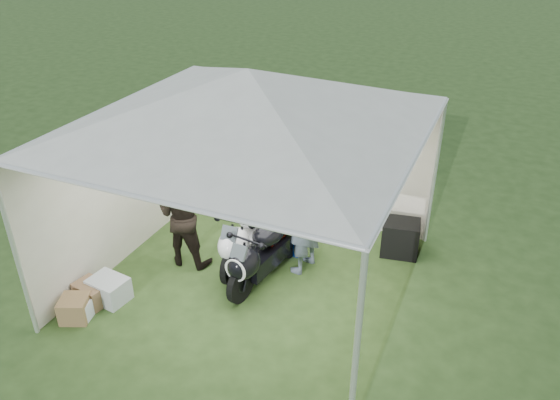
{
  "coord_description": "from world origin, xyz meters",
  "views": [
    {
      "loc": [
        2.8,
        -5.49,
        4.68
      ],
      "look_at": [
        0.25,
        0.35,
        1.17
      ],
      "focal_mm": 35.0,
      "sensor_mm": 36.0,
      "label": 1
    }
  ],
  "objects_px": {
    "paddock_stand": "(293,245)",
    "person_dark_jacket": "(183,214)",
    "equipment_box": "(400,238)",
    "crate_1": "(75,309)",
    "canopy_tent": "(250,103)",
    "motorcycle_black": "(263,251)",
    "person_blue_jacket": "(304,215)",
    "crate_0": "(109,289)",
    "crate_2": "(80,308)",
    "crate_3": "(92,293)",
    "motorcycle_white": "(248,232)"
  },
  "relations": [
    {
      "from": "crate_2",
      "to": "canopy_tent",
      "type": "bearing_deg",
      "value": 42.7
    },
    {
      "from": "motorcycle_black",
      "to": "paddock_stand",
      "type": "distance_m",
      "value": 0.89
    },
    {
      "from": "equipment_box",
      "to": "motorcycle_black",
      "type": "bearing_deg",
      "value": -138.12
    },
    {
      "from": "crate_1",
      "to": "crate_2",
      "type": "bearing_deg",
      "value": 79.49
    },
    {
      "from": "crate_1",
      "to": "crate_3",
      "type": "bearing_deg",
      "value": 93.79
    },
    {
      "from": "paddock_stand",
      "to": "crate_3",
      "type": "xyz_separation_m",
      "value": [
        -1.97,
        -2.13,
        0.02
      ]
    },
    {
      "from": "motorcycle_white",
      "to": "paddock_stand",
      "type": "xyz_separation_m",
      "value": [
        0.5,
        0.47,
        -0.38
      ]
    },
    {
      "from": "person_dark_jacket",
      "to": "crate_1",
      "type": "height_order",
      "value": "person_dark_jacket"
    },
    {
      "from": "crate_0",
      "to": "crate_2",
      "type": "distance_m",
      "value": 0.44
    },
    {
      "from": "crate_1",
      "to": "paddock_stand",
      "type": "bearing_deg",
      "value": 51.79
    },
    {
      "from": "canopy_tent",
      "to": "paddock_stand",
      "type": "height_order",
      "value": "canopy_tent"
    },
    {
      "from": "person_blue_jacket",
      "to": "person_dark_jacket",
      "type": "bearing_deg",
      "value": -62.66
    },
    {
      "from": "paddock_stand",
      "to": "equipment_box",
      "type": "distance_m",
      "value": 1.61
    },
    {
      "from": "motorcycle_black",
      "to": "person_dark_jacket",
      "type": "height_order",
      "value": "person_dark_jacket"
    },
    {
      "from": "equipment_box",
      "to": "crate_1",
      "type": "relative_size",
      "value": 1.56
    },
    {
      "from": "canopy_tent",
      "to": "crate_2",
      "type": "height_order",
      "value": "canopy_tent"
    },
    {
      "from": "person_blue_jacket",
      "to": "equipment_box",
      "type": "relative_size",
      "value": 3.28
    },
    {
      "from": "equipment_box",
      "to": "crate_1",
      "type": "xyz_separation_m",
      "value": [
        -3.42,
        -3.1,
        -0.11
      ]
    },
    {
      "from": "canopy_tent",
      "to": "motorcycle_black",
      "type": "distance_m",
      "value": 2.09
    },
    {
      "from": "equipment_box",
      "to": "crate_0",
      "type": "bearing_deg",
      "value": -141.28
    },
    {
      "from": "crate_2",
      "to": "crate_3",
      "type": "xyz_separation_m",
      "value": [
        -0.03,
        0.28,
        0.02
      ]
    },
    {
      "from": "motorcycle_black",
      "to": "equipment_box",
      "type": "relative_size",
      "value": 3.29
    },
    {
      "from": "motorcycle_white",
      "to": "motorcycle_black",
      "type": "relative_size",
      "value": 1.03
    },
    {
      "from": "paddock_stand",
      "to": "person_dark_jacket",
      "type": "relative_size",
      "value": 0.21
    },
    {
      "from": "person_blue_jacket",
      "to": "crate_1",
      "type": "distance_m",
      "value": 3.21
    },
    {
      "from": "paddock_stand",
      "to": "equipment_box",
      "type": "height_order",
      "value": "equipment_box"
    },
    {
      "from": "person_blue_jacket",
      "to": "crate_1",
      "type": "xyz_separation_m",
      "value": [
        -2.24,
        -2.17,
        -0.73
      ]
    },
    {
      "from": "equipment_box",
      "to": "crate_3",
      "type": "height_order",
      "value": "equipment_box"
    },
    {
      "from": "motorcycle_black",
      "to": "paddock_stand",
      "type": "height_order",
      "value": "motorcycle_black"
    },
    {
      "from": "crate_3",
      "to": "crate_0",
      "type": "bearing_deg",
      "value": 38.19
    },
    {
      "from": "crate_2",
      "to": "motorcycle_black",
      "type": "bearing_deg",
      "value": 41.61
    },
    {
      "from": "paddock_stand",
      "to": "crate_0",
      "type": "distance_m",
      "value": 2.69
    },
    {
      "from": "crate_0",
      "to": "crate_3",
      "type": "height_order",
      "value": "crate_0"
    },
    {
      "from": "person_dark_jacket",
      "to": "person_blue_jacket",
      "type": "distance_m",
      "value": 1.71
    },
    {
      "from": "person_dark_jacket",
      "to": "motorcycle_white",
      "type": "bearing_deg",
      "value": -161.68
    },
    {
      "from": "person_blue_jacket",
      "to": "crate_1",
      "type": "height_order",
      "value": "person_blue_jacket"
    },
    {
      "from": "equipment_box",
      "to": "crate_0",
      "type": "height_order",
      "value": "equipment_box"
    },
    {
      "from": "canopy_tent",
      "to": "person_blue_jacket",
      "type": "xyz_separation_m",
      "value": [
        0.52,
        0.53,
        -1.69
      ]
    },
    {
      "from": "paddock_stand",
      "to": "person_dark_jacket",
      "type": "xyz_separation_m",
      "value": [
        -1.34,
        -0.82,
        0.67
      ]
    },
    {
      "from": "person_blue_jacket",
      "to": "crate_3",
      "type": "xyz_separation_m",
      "value": [
        -2.27,
        -1.83,
        -0.74
      ]
    },
    {
      "from": "person_dark_jacket",
      "to": "equipment_box",
      "type": "height_order",
      "value": "person_dark_jacket"
    },
    {
      "from": "crate_2",
      "to": "person_blue_jacket",
      "type": "bearing_deg",
      "value": 43.43
    },
    {
      "from": "canopy_tent",
      "to": "equipment_box",
      "type": "bearing_deg",
      "value": 40.74
    },
    {
      "from": "motorcycle_black",
      "to": "person_blue_jacket",
      "type": "relative_size",
      "value": 1.0
    },
    {
      "from": "canopy_tent",
      "to": "crate_3",
      "type": "relative_size",
      "value": 12.96
    },
    {
      "from": "crate_1",
      "to": "crate_2",
      "type": "height_order",
      "value": "crate_1"
    },
    {
      "from": "canopy_tent",
      "to": "crate_0",
      "type": "height_order",
      "value": "canopy_tent"
    },
    {
      "from": "person_blue_jacket",
      "to": "crate_0",
      "type": "xyz_separation_m",
      "value": [
        -2.1,
        -1.7,
        -0.72
      ]
    },
    {
      "from": "canopy_tent",
      "to": "motorcycle_white",
      "type": "bearing_deg",
      "value": 126.73
    },
    {
      "from": "equipment_box",
      "to": "crate_2",
      "type": "height_order",
      "value": "equipment_box"
    }
  ]
}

